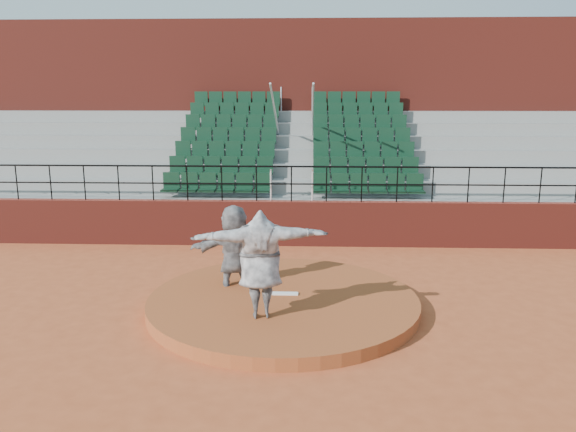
{
  "coord_description": "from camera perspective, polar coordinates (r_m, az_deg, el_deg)",
  "views": [
    {
      "loc": [
        0.52,
        -10.83,
        4.26
      ],
      "look_at": [
        0.0,
        2.5,
        1.4
      ],
      "focal_mm": 35.0,
      "sensor_mm": 36.0,
      "label": 1
    }
  ],
  "objects": [
    {
      "name": "pitching_rubber",
      "position": [
        11.69,
        -0.45,
        -7.88
      ],
      "size": [
        0.6,
        0.15,
        0.03
      ],
      "primitive_type": "cube",
      "color": "white",
      "rests_on": "pitchers_mound"
    },
    {
      "name": "pitcher",
      "position": [
        10.28,
        -2.84,
        -4.89
      ],
      "size": [
        2.56,
        1.09,
        2.02
      ],
      "primitive_type": "imported",
      "rotation": [
        0.0,
        0.0,
        3.31
      ],
      "color": "black",
      "rests_on": "pitchers_mound"
    },
    {
      "name": "ground",
      "position": [
        11.65,
        -0.49,
        -9.35
      ],
      "size": [
        90.0,
        90.0,
        0.0
      ],
      "primitive_type": "plane",
      "color": "#B04E27",
      "rests_on": "ground"
    },
    {
      "name": "press_box_facade",
      "position": [
        23.44,
        0.98,
        10.37
      ],
      "size": [
        24.0,
        3.0,
        7.1
      ],
      "primitive_type": "cube",
      "color": "maroon",
      "rests_on": "ground"
    },
    {
      "name": "pitchers_mound",
      "position": [
        11.6,
        -0.49,
        -8.78
      ],
      "size": [
        5.5,
        5.5,
        0.25
      ],
      "primitive_type": "cylinder",
      "color": "#994822",
      "rests_on": "ground"
    },
    {
      "name": "fielder",
      "position": [
        12.13,
        -5.46,
        -3.5
      ],
      "size": [
        1.96,
        1.11,
        2.02
      ],
      "primitive_type": "imported",
      "rotation": [
        0.0,
        0.0,
        3.44
      ],
      "color": "black",
      "rests_on": "ground"
    },
    {
      "name": "seating_deck",
      "position": [
        19.68,
        0.7,
        3.87
      ],
      "size": [
        24.0,
        5.97,
        4.63
      ],
      "color": "gray",
      "rests_on": "ground"
    },
    {
      "name": "boundary_wall",
      "position": [
        16.24,
        0.34,
        -0.74
      ],
      "size": [
        24.0,
        0.3,
        1.3
      ],
      "primitive_type": "cube",
      "color": "maroon",
      "rests_on": "ground"
    },
    {
      "name": "wall_railing",
      "position": [
        15.99,
        0.35,
        4.09
      ],
      "size": [
        24.04,
        0.05,
        1.03
      ],
      "color": "black",
      "rests_on": "boundary_wall"
    }
  ]
}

